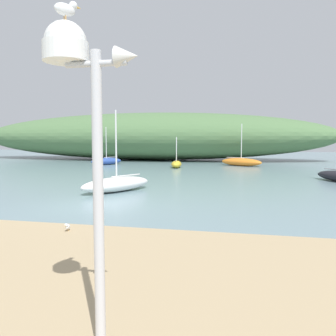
{
  "coord_description": "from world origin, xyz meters",
  "views": [
    {
      "loc": [
        5.48,
        -12.22,
        2.62
      ],
      "look_at": [
        2.22,
        3.06,
        1.27
      ],
      "focal_mm": 36.25,
      "sensor_mm": 36.0,
      "label": 1
    }
  ],
  "objects_px": {
    "sailboat_off_point": "(106,161)",
    "seagull_upper_strand": "(67,226)",
    "mast_structure": "(77,82)",
    "sailboat_far_right": "(117,184)",
    "sailboat_inner_mooring": "(176,164)",
    "sailboat_by_sandbar": "(241,162)",
    "seagull_on_radar": "(66,9)"
  },
  "relations": [
    {
      "from": "seagull_upper_strand",
      "to": "sailboat_off_point",
      "type": "bearing_deg",
      "value": 110.04
    },
    {
      "from": "mast_structure",
      "to": "sailboat_inner_mooring",
      "type": "distance_m",
      "value": 27.03
    },
    {
      "from": "sailboat_by_sandbar",
      "to": "seagull_upper_strand",
      "type": "height_order",
      "value": "sailboat_by_sandbar"
    },
    {
      "from": "sailboat_inner_mooring",
      "to": "sailboat_by_sandbar",
      "type": "bearing_deg",
      "value": 29.87
    },
    {
      "from": "sailboat_off_point",
      "to": "seagull_upper_strand",
      "type": "bearing_deg",
      "value": -69.96
    },
    {
      "from": "mast_structure",
      "to": "sailboat_inner_mooring",
      "type": "relative_size",
      "value": 1.34
    },
    {
      "from": "sailboat_off_point",
      "to": "sailboat_by_sandbar",
      "type": "xyz_separation_m",
      "value": [
        13.38,
        1.17,
        0.03
      ]
    },
    {
      "from": "mast_structure",
      "to": "sailboat_by_sandbar",
      "type": "distance_m",
      "value": 30.1
    },
    {
      "from": "mast_structure",
      "to": "sailboat_far_right",
      "type": "xyz_separation_m",
      "value": [
        -4.21,
        12.32,
        -2.88
      ]
    },
    {
      "from": "seagull_on_radar",
      "to": "sailboat_off_point",
      "type": "distance_m",
      "value": 31.1
    },
    {
      "from": "sailboat_far_right",
      "to": "sailboat_by_sandbar",
      "type": "distance_m",
      "value": 18.61
    },
    {
      "from": "mast_structure",
      "to": "sailboat_off_point",
      "type": "relative_size",
      "value": 0.97
    },
    {
      "from": "sailboat_far_right",
      "to": "seagull_upper_strand",
      "type": "xyz_separation_m",
      "value": [
        1.59,
        -7.87,
        -0.04
      ]
    },
    {
      "from": "sailboat_far_right",
      "to": "seagull_upper_strand",
      "type": "height_order",
      "value": "sailboat_far_right"
    },
    {
      "from": "mast_structure",
      "to": "sailboat_far_right",
      "type": "distance_m",
      "value": 13.34
    },
    {
      "from": "mast_structure",
      "to": "seagull_upper_strand",
      "type": "height_order",
      "value": "mast_structure"
    },
    {
      "from": "mast_structure",
      "to": "seagull_upper_strand",
      "type": "xyz_separation_m",
      "value": [
        -2.62,
        4.46,
        -2.92
      ]
    },
    {
      "from": "sailboat_far_right",
      "to": "seagull_on_radar",
      "type": "bearing_deg",
      "value": -71.6
    },
    {
      "from": "sailboat_off_point",
      "to": "seagull_upper_strand",
      "type": "relative_size",
      "value": 12.01
    },
    {
      "from": "mast_structure",
      "to": "sailboat_off_point",
      "type": "bearing_deg",
      "value": 111.77
    },
    {
      "from": "seagull_upper_strand",
      "to": "mast_structure",
      "type": "bearing_deg",
      "value": -59.54
    },
    {
      "from": "sailboat_far_right",
      "to": "sailboat_off_point",
      "type": "distance_m",
      "value": 17.94
    },
    {
      "from": "sailboat_by_sandbar",
      "to": "seagull_upper_strand",
      "type": "distance_m",
      "value": 25.84
    },
    {
      "from": "seagull_on_radar",
      "to": "sailboat_off_point",
      "type": "bearing_deg",
      "value": 111.58
    },
    {
      "from": "seagull_on_radar",
      "to": "seagull_upper_strand",
      "type": "distance_m",
      "value": 6.31
    },
    {
      "from": "seagull_on_radar",
      "to": "seagull_upper_strand",
      "type": "bearing_deg",
      "value": 119.4
    },
    {
      "from": "seagull_upper_strand",
      "to": "sailboat_far_right",
      "type": "bearing_deg",
      "value": 101.43
    },
    {
      "from": "mast_structure",
      "to": "sailboat_far_right",
      "type": "bearing_deg",
      "value": 108.87
    },
    {
      "from": "sailboat_far_right",
      "to": "sailboat_inner_mooring",
      "type": "height_order",
      "value": "sailboat_far_right"
    },
    {
      "from": "mast_structure",
      "to": "sailboat_inner_mooring",
      "type": "height_order",
      "value": "mast_structure"
    },
    {
      "from": "sailboat_off_point",
      "to": "seagull_upper_strand",
      "type": "distance_m",
      "value": 25.84
    },
    {
      "from": "sailboat_by_sandbar",
      "to": "sailboat_far_right",
      "type": "bearing_deg",
      "value": -109.19
    }
  ]
}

